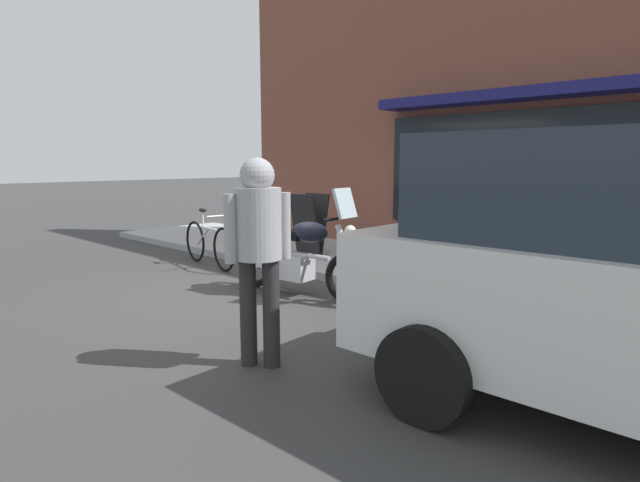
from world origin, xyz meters
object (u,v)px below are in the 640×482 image
Objects in this scene: parked_bicycle at (209,243)px; pedestrian_walking at (258,237)px; sandwich_board_sign at (309,224)px; touring_motorcycle at (288,248)px.

pedestrian_walking reaches higher than parked_bicycle.
pedestrian_walking is 4.56m from sandwich_board_sign.
sandwich_board_sign is (-1.33, 1.74, 0.04)m from touring_motorcycle.
sandwich_board_sign is (0.92, 1.41, 0.26)m from parked_bicycle.
touring_motorcycle is 1.24× the size of pedestrian_walking.
parked_bicycle is 1.00× the size of pedestrian_walking.
pedestrian_walking is (1.54, -1.77, 0.49)m from touring_motorcycle.
sandwich_board_sign is (-2.87, 3.51, -0.45)m from pedestrian_walking.
touring_motorcycle is 2.19m from sandwich_board_sign.
touring_motorcycle is at bearing -8.41° from parked_bicycle.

